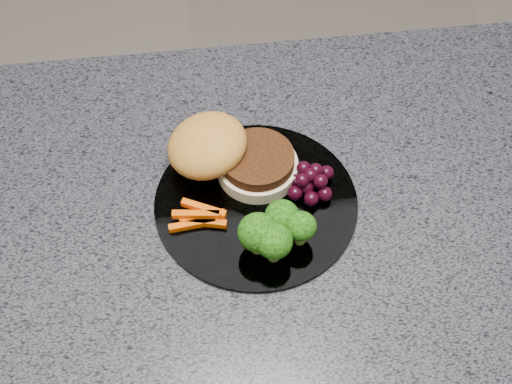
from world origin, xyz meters
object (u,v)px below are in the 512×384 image
Objects in this scene: island_cabinet at (226,357)px; burger at (225,154)px; plate at (256,203)px; grape_bunch at (311,181)px.

burger is (0.02, 0.06, 0.50)m from island_cabinet.
island_cabinet is at bearing -103.01° from burger.
island_cabinet is 4.62× the size of plate.
grape_bunch reaches higher than island_cabinet.
plate is (0.06, -0.00, 0.47)m from island_cabinet.
burger is at bearing 69.73° from island_cabinet.
plate reaches higher than island_cabinet.
burger is 2.79× the size of grape_bunch.
grape_bunch is at bearing 5.14° from island_cabinet.
burger reaches higher than grape_bunch.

